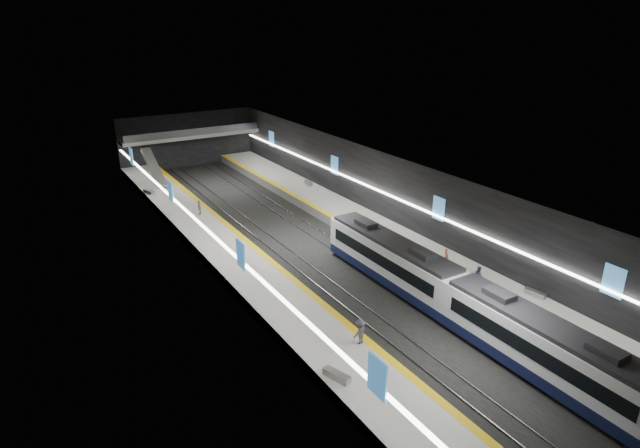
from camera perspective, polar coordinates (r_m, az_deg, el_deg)
ground at (r=52.91m, az=-1.72°, el=-2.31°), size 70.00×70.00×0.00m
ceiling at (r=50.24m, az=-1.82°, el=6.08°), size 20.00×70.00×0.04m
wall_left at (r=47.67m, az=-12.30°, el=-0.35°), size 0.04×70.00×8.00m
wall_right at (r=56.74m, az=7.07°, el=3.51°), size 0.04×70.00×8.00m
wall_back at (r=82.65m, az=-13.94°, el=8.71°), size 20.00×0.04×8.00m
platform_left at (r=49.80m, az=-9.27°, el=-3.54°), size 5.00×70.00×1.00m
tile_surface_left at (r=49.59m, az=-9.31°, el=-3.01°), size 5.00×70.00×0.02m
tactile_strip_left at (r=50.34m, az=-7.00°, el=-2.48°), size 0.60×70.00×0.02m
platform_right at (r=56.48m, az=4.91°, el=-0.26°), size 5.00×70.00×1.00m
tile_surface_right at (r=56.30m, az=4.92°, el=0.23°), size 5.00×70.00×0.02m
tactile_strip_right at (r=55.10m, az=3.06°, el=-0.19°), size 0.60×70.00×0.02m
rails at (r=52.89m, az=-1.72°, el=-2.25°), size 6.52×70.00×0.12m
train at (r=40.43m, az=14.29°, el=-7.46°), size 2.69×30.05×3.60m
ad_posters at (r=52.10m, az=-2.32°, el=2.61°), size 19.94×53.50×2.20m
cove_light_left at (r=47.80m, az=-12.05°, el=-0.52°), size 0.25×68.60×0.12m
cove_light_right at (r=56.68m, az=6.90°, el=3.29°), size 0.25×68.60×0.12m
mezzanine_bridge at (r=80.50m, az=-13.55°, el=9.17°), size 20.00×3.00×1.50m
escalator at (r=72.53m, az=-17.29°, el=5.75°), size 1.20×7.50×3.92m
bench_left_near at (r=33.10m, az=1.80°, el=-15.86°), size 1.05×1.91×0.45m
bench_left_far at (r=68.40m, az=-17.79°, el=3.29°), size 0.97×1.74×0.41m
bench_right_near at (r=44.84m, az=21.96°, el=-6.87°), size 0.76×1.71×0.40m
bench_right_far at (r=68.47m, az=-1.25°, el=4.35°), size 0.66×1.73×0.41m
passenger_right_a at (r=47.47m, az=13.31°, el=-3.46°), size 0.49×0.63×1.55m
passenger_right_b at (r=44.90m, az=16.57°, el=-5.27°), size 0.86×0.94×1.57m
passenger_left_a at (r=59.42m, az=-12.74°, el=1.74°), size 0.48×0.98×1.61m
passenger_left_b at (r=35.84m, az=4.33°, el=-11.38°), size 1.25×0.86×1.78m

